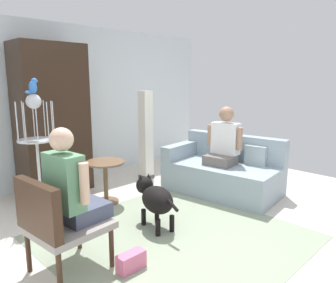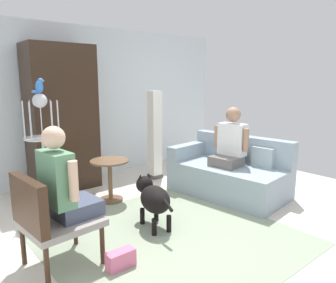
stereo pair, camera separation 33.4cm
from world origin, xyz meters
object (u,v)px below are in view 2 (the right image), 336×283
Objects in this scene: armoire_cabinet at (62,119)px; handbag at (121,259)px; person_on_couch at (231,142)px; parrot at (39,86)px; person_on_armchair at (63,183)px; armchair at (47,216)px; column_lamp at (155,136)px; couch at (229,173)px; dog at (153,198)px; bird_cage_stand at (43,145)px; round_end_table at (110,175)px.

armoire_cabinet reaches higher than handbag.
person_on_couch is 2.67m from parrot.
armchair is at bearing -175.18° from person_on_armchair.
armoire_cabinet is (-1.40, 0.48, 0.35)m from column_lamp.
parrot reaches higher than couch.
parrot is at bearing -173.97° from column_lamp.
person_on_couch is 0.56× the size of column_lamp.
armoire_cabinet is at bearing 134.86° from couch.
dog is 1.58m from bird_cage_stand.
armchair is at bearing -108.74° from parrot.
armoire_cabinet reaches higher than parrot.
person_on_couch is 1.78m from round_end_table.
handbag is (-2.25, -0.63, -0.70)m from person_on_couch.
person_on_armchair is 1.60m from round_end_table.
bird_cage_stand is at bearing 161.26° from round_end_table.
person_on_couch is at bearing 15.59° from handbag.
couch is at bearing -73.82° from column_lamp.
bird_cage_stand reaches higher than column_lamp.
round_end_table is 1.22m from armoire_cabinet.
parrot is 0.08× the size of armoire_cabinet.
couch is 0.49m from person_on_couch.
dog is at bearing 4.62° from armchair.
person_on_armchair is at bearing -175.41° from dog.
person_on_couch is 2.55m from armoire_cabinet.
armoire_cabinet reaches higher than armchair.
column_lamp is (1.93, 0.20, -0.12)m from bird_cage_stand.
couch reaches higher than handbag.
bird_cage_stand is (0.30, 1.37, 0.09)m from person_on_armchair.
person_on_armchair is 2.24m from armoire_cabinet.
person_on_armchair is 0.57× the size of column_lamp.
person_on_armchair is (-2.59, -0.23, -0.02)m from person_on_couch.
column_lamp is at bearing 35.20° from person_on_armchair.
column_lamp reaches higher than armchair.
round_end_table is 0.39× the size of bird_cage_stand.
bird_cage_stand reaches higher than person_on_armchair.
person_on_couch is 3.20× the size of handbag.
dog is 1.94m from parrot.
dog is at bearing -83.17° from armoire_cabinet.
couch is at bearing -45.14° from armoire_cabinet.
bird_cage_stand is at bearing 154.35° from couch.
armoire_cabinet reaches higher than bird_cage_stand.
armoire_cabinet is 2.70m from handbag.
column_lamp is (2.23, 1.58, -0.03)m from person_on_armchair.
bird_cage_stand reaches higher than armchair.
armchair is 0.76m from handbag.
person_on_armchair is (0.16, 0.01, 0.26)m from armchair.
bird_cage_stand reaches higher than dog.
person_on_armchair reaches higher than armchair.
couch is 2.06× the size of person_on_couch.
round_end_table is (-1.52, 0.84, 0.07)m from couch.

